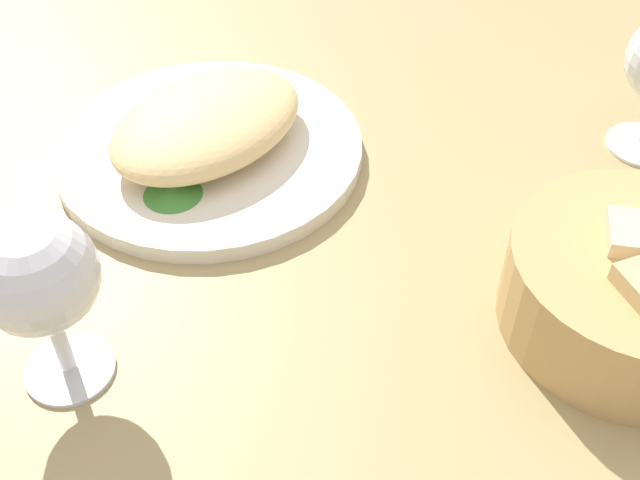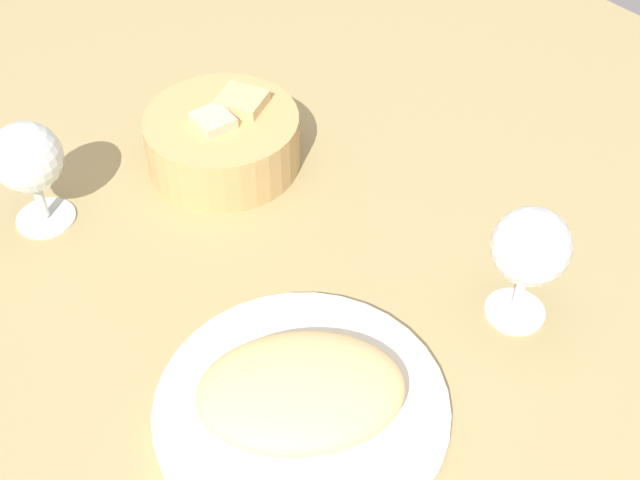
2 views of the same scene
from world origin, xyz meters
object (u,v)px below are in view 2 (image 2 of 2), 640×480
Objects in this scene: wine_glass_near at (530,250)px; plate at (302,409)px; bread_basket at (224,139)px; wine_glass_far at (28,161)px.

plate is at bearing 169.25° from wine_glass_near.
plate is 35.25cm from bread_basket.
wine_glass_near is (22.95, -4.36, 7.90)cm from plate.
bread_basket reaches higher than plate.
wine_glass_far is (-28.47, 40.99, -0.55)cm from wine_glass_near.
wine_glass_near is at bearing -10.75° from plate.
bread_basket is 1.36× the size of wine_glass_near.
wine_glass_far is at bearing 166.85° from bread_basket.
plate is 24.66cm from wine_glass_near.
wine_glass_near is 1.04× the size of wine_glass_far.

